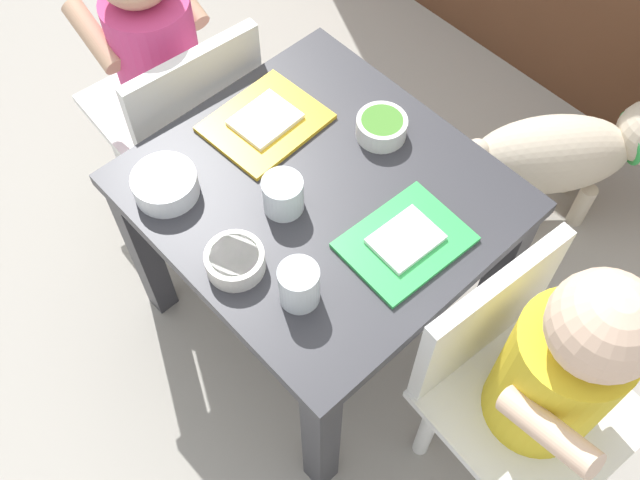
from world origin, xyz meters
The scene contains 12 objects.
ground_plane centered at (0.00, 0.00, 0.00)m, with size 7.00×7.00×0.00m, color #9E998E.
dining_table centered at (0.00, 0.00, 0.35)m, with size 0.54×0.50×0.43m.
seated_child_left centered at (-0.43, 0.00, 0.40)m, with size 0.30×0.30×0.65m.
seated_child_right centered at (0.43, 0.04, 0.40)m, with size 0.30×0.30×0.64m.
dog centered at (0.15, 0.56, 0.19)m, with size 0.34×0.40×0.29m.
food_tray_left centered at (-0.16, 0.02, 0.43)m, with size 0.16×0.19×0.02m.
food_tray_right centered at (0.16, 0.02, 0.43)m, with size 0.15×0.19×0.02m.
water_cup_left centered at (-0.01, -0.06, 0.45)m, with size 0.06×0.06×0.06m.
water_cup_right centered at (0.12, -0.15, 0.46)m, with size 0.06×0.06×0.07m.
cereal_bowl_right_side centered at (0.02, -0.19, 0.44)m, with size 0.09×0.09×0.03m.
veggie_bowl_far centered at (-0.16, -0.18, 0.45)m, with size 0.10×0.10×0.04m.
veggie_bowl_near centered at (-0.01, 0.15, 0.45)m, with size 0.08×0.08×0.04m.
Camera 1 is at (0.49, -0.46, 1.34)m, focal length 40.72 mm.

